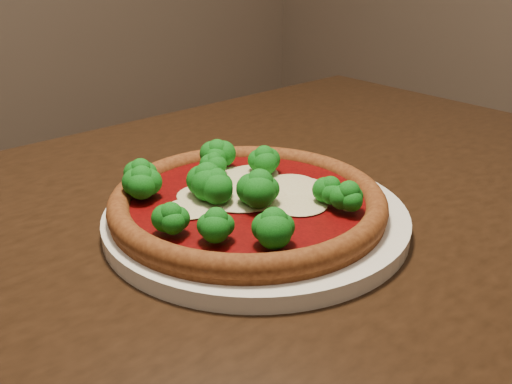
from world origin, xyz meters
TOP-DOWN VIEW (x-y plane):
  - dining_table at (0.22, 0.05)m, footprint 1.38×0.85m
  - plate at (0.24, -0.00)m, footprint 0.34×0.34m
  - pizza at (0.23, 0.00)m, footprint 0.31×0.31m

SIDE VIEW (x-z plane):
  - dining_table at x=0.22m, z-range 0.28..1.03m
  - plate at x=0.24m, z-range 0.75..0.77m
  - pizza at x=0.23m, z-range 0.75..0.82m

